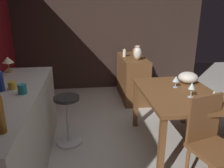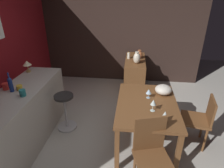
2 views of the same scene
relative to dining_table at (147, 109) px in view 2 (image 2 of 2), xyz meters
name	(u,v)px [view 2 (image 2 of 2)]	position (x,y,z in m)	size (l,w,h in m)	color
ground_plane	(114,145)	(-0.11, 0.47, -0.65)	(9.00, 9.00, 0.00)	#B7B2A8
wall_side_right	(113,31)	(2.44, 0.77, 0.65)	(0.10, 4.40, 2.60)	#33231E
dining_table	(147,109)	(0.00, 0.00, 0.00)	(1.23, 0.87, 0.74)	brown
kitchen_counter	(21,121)	(-0.25, 1.87, -0.20)	(2.10, 0.60, 0.90)	#B2ADA3
sideboard_cabinet	(134,76)	(1.72, 0.19, -0.24)	(1.10, 0.44, 0.82)	brown
chair_near_window	(151,153)	(-0.71, -0.03, -0.14)	(0.49, 0.49, 0.93)	brown
chair_by_doorway	(200,119)	(0.09, -0.81, -0.18)	(0.46, 0.46, 0.82)	brown
bar_stool	(65,111)	(0.23, 1.35, -0.30)	(0.34, 0.34, 0.65)	#262323
wine_glass_left	(149,92)	(0.16, -0.02, 0.20)	(0.08, 0.08, 0.14)	silver
wine_glass_right	(165,115)	(-0.42, -0.18, 0.20)	(0.08, 0.08, 0.16)	silver
wine_glass_center	(153,103)	(-0.19, -0.06, 0.22)	(0.08, 0.08, 0.17)	silver
fruit_bowl	(163,90)	(0.31, -0.26, 0.16)	(0.26, 0.26, 0.15)	beige
wine_bottle_cobalt	(10,84)	(-0.16, 1.94, 0.37)	(0.06, 0.06, 0.29)	navy
cup_red	(6,86)	(-0.12, 2.07, 0.30)	(0.12, 0.09, 0.10)	red
cup_mustard	(20,88)	(-0.11, 1.86, 0.29)	(0.12, 0.08, 0.08)	gold
cup_teal	(23,93)	(-0.27, 1.72, 0.30)	(0.12, 0.08, 0.09)	teal
counter_lamp	(27,64)	(0.56, 2.08, 0.40)	(0.15, 0.15, 0.20)	#A58447
pillar_candle_tall	(129,56)	(1.76, 0.34, 0.24)	(0.06, 0.06, 0.16)	white
vase_copper	(139,55)	(1.79, 0.11, 0.26)	(0.14, 0.14, 0.19)	#B26038
vase_ceramic_ivory	(137,58)	(1.45, 0.16, 0.29)	(0.15, 0.15, 0.25)	beige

